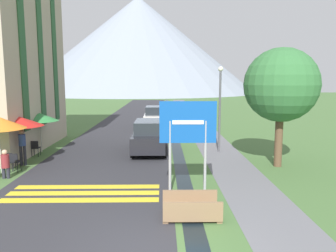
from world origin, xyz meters
The scene contains 20 objects.
ground_plane centered at (0.00, 20.00, 0.00)m, with size 160.00×160.00×0.00m, color #476B38.
road centered at (-2.50, 30.00, 0.00)m, with size 6.40×60.00×0.01m.
footpath centered at (3.60, 30.00, 0.00)m, with size 2.20×60.00×0.01m.
drainage_channel centered at (1.20, 30.00, 0.00)m, with size 0.60×60.00×0.00m.
crosswalk_marking centered at (-2.50, 4.18, 0.01)m, with size 5.44×1.84×0.01m.
mountain_distant centered at (-7.26, 99.94, 15.03)m, with size 73.62×73.62×30.07m.
road_sign centered at (1.24, 4.16, 2.26)m, with size 2.01×0.11×3.32m.
footbridge centered at (1.20, 2.07, 0.23)m, with size 1.70×1.10×0.65m.
parked_car_near centered at (-0.40, 10.98, 0.91)m, with size 1.89×4.56×1.82m.
parked_car_far centered at (-0.28, 20.85, 0.91)m, with size 1.95×4.22×1.82m.
cafe_chair_far_right centered at (-6.45, 10.02, 0.51)m, with size 0.40×0.40×0.85m.
cafe_chair_near_left centered at (-6.22, 7.01, 0.51)m, with size 0.40×0.40×0.85m.
cafe_chair_middle centered at (-6.92, 8.66, 0.51)m, with size 0.40×0.40×0.85m.
cafe_chair_near_right centered at (-6.51, 7.14, 0.51)m, with size 0.40×0.40×0.85m.
cafe_umbrella_middle_red centered at (-6.62, 8.69, 2.05)m, with size 2.29×2.29×2.29m.
cafe_umbrella_rear_green centered at (-6.52, 11.11, 1.99)m, with size 2.04×2.04×2.22m.
person_seated_far centered at (-6.15, 6.05, 0.68)m, with size 0.32×0.32×1.22m.
person_standing_terrace centered at (-6.32, 8.16, 1.00)m, with size 0.32×0.32×1.72m.
streetlamp centered at (3.56, 11.01, 2.87)m, with size 0.28×0.28×4.79m.
tree_by_path centered at (5.80, 7.79, 3.81)m, with size 3.40×3.40×5.53m.
Camera 1 is at (0.35, -7.21, 4.05)m, focal length 35.00 mm.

